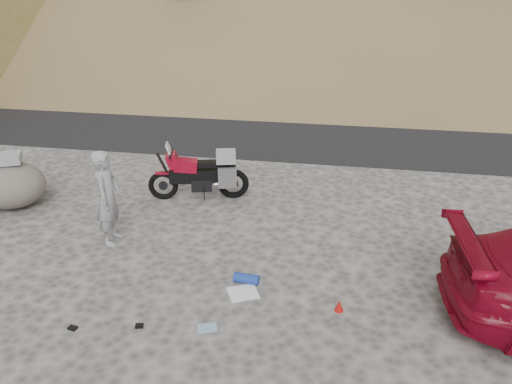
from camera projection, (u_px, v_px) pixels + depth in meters
The scene contains 12 objects.
ground at pixel (171, 253), 9.89m from camera, with size 140.00×140.00×0.00m, color #464340.
road at pixel (253, 126), 17.99m from camera, with size 120.00×7.00×0.05m, color black.
motorcycle at pixel (203, 175), 12.05m from camera, with size 2.41×1.04×1.46m.
man at pixel (114, 241), 10.35m from camera, with size 0.72×0.47×1.98m, color gray.
boulder at pixel (9, 184), 11.68m from camera, with size 1.99×1.81×1.27m.
small_rock at pixel (29, 185), 12.49m from camera, with size 0.91×0.88×0.43m.
gear_white_cloth at pixel (243, 293), 8.66m from camera, with size 0.51×0.45×0.02m, color white.
gear_blue_mat at pixel (246, 279), 8.92m from camera, with size 0.18×0.18×0.45m, color #193696.
gear_funnel at pixel (339, 306), 8.18m from camera, with size 0.15×0.15×0.20m, color #B40F0C.
gear_glove_a at pixel (73, 328), 7.79m from camera, with size 0.13×0.09×0.04m, color black.
gear_glove_b at pixel (139, 326), 7.84m from camera, with size 0.12×0.09×0.04m, color black.
gear_blue_cloth at pixel (207, 328), 7.81m from camera, with size 0.30×0.22×0.01m, color #7DA5C1.
Camera 1 is at (3.18, -8.11, 5.13)m, focal length 35.00 mm.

